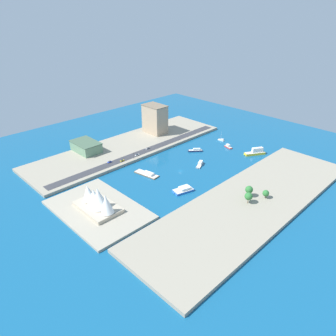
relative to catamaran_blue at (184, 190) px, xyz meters
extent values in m
plane|color=#145684|center=(28.73, -26.36, -1.58)|extent=(440.00, 440.00, 0.00)
cube|color=#9E937F|center=(-53.00, -26.36, -0.13)|extent=(70.00, 240.00, 2.90)
cube|color=#9E937F|center=(110.46, -26.36, -0.13)|extent=(70.00, 240.00, 2.90)
cube|color=#A89E89|center=(27.86, 70.87, -0.58)|extent=(84.30, 55.39, 2.00)
cube|color=#38383D|center=(85.23, -26.36, 1.39)|extent=(10.09, 228.00, 0.15)
cube|color=blue|center=(0.09, 0.34, -0.64)|extent=(13.73, 19.82, 1.89)
cone|color=blue|center=(2.54, 9.53, -0.64)|extent=(2.08, 2.08, 1.70)
cube|color=white|center=(-0.30, -1.13, 1.42)|extent=(9.07, 10.77, 2.22)
cube|color=beige|center=(0.09, 0.34, 0.36)|extent=(13.18, 19.03, 0.10)
cube|color=#999EA3|center=(22.54, -48.82, -0.93)|extent=(10.43, 15.57, 1.30)
cone|color=#999EA3|center=(19.12, -41.64, -0.93)|extent=(1.56, 1.56, 1.17)
cube|color=white|center=(23.56, -50.96, 0.91)|extent=(6.49, 8.37, 2.38)
cube|color=beige|center=(22.54, -48.82, -0.23)|extent=(10.02, 14.95, 0.10)
cube|color=#1E284C|center=(49.11, -72.46, -0.71)|extent=(13.04, 14.43, 1.74)
cone|color=#1E284C|center=(54.52, -66.10, -0.71)|extent=(2.21, 2.21, 1.57)
cube|color=white|center=(48.20, -73.54, 1.19)|extent=(7.19, 7.86, 2.06)
cube|color=beige|center=(49.11, -72.46, 0.21)|extent=(12.52, 13.85, 0.10)
cube|color=red|center=(29.30, -107.82, -0.90)|extent=(10.85, 6.56, 1.37)
cone|color=red|center=(24.06, -106.30, -0.90)|extent=(1.53, 1.53, 1.24)
cube|color=white|center=(30.06, -108.04, 1.06)|extent=(5.53, 4.29, 2.54)
cube|color=beige|center=(29.30, -107.82, -0.16)|extent=(10.42, 6.30, 0.10)
cube|color=brown|center=(46.52, 3.06, -1.08)|extent=(26.75, 12.10, 1.01)
cone|color=brown|center=(59.51, 5.21, -1.08)|extent=(1.04, 1.04, 0.91)
cube|color=white|center=(43.93, 2.63, 0.49)|extent=(11.24, 6.72, 2.13)
cube|color=beige|center=(46.52, 3.06, -0.52)|extent=(25.68, 11.62, 0.10)
cube|color=yellow|center=(-2.38, -113.08, -0.29)|extent=(16.95, 22.96, 2.58)
cone|color=yellow|center=(3.83, -102.55, -0.29)|extent=(3.18, 3.18, 2.32)
cube|color=white|center=(-3.80, -115.50, 3.67)|extent=(9.61, 12.61, 5.35)
cube|color=beige|center=(-2.38, -113.08, 1.05)|extent=(16.27, 22.04, 0.10)
cube|color=white|center=(48.43, -119.50, -1.03)|extent=(8.14, 4.31, 1.10)
cone|color=white|center=(52.53, -118.78, -1.03)|extent=(1.14, 1.14, 0.99)
cube|color=white|center=(47.12, -119.72, 0.18)|extent=(3.86, 3.03, 1.33)
cube|color=beige|center=(48.43, -119.50, -0.44)|extent=(7.82, 4.13, 0.10)
cylinder|color=silver|center=(48.81, -119.43, 4.22)|extent=(0.24, 0.24, 9.41)
cube|color=tan|center=(120.33, -76.14, 18.56)|extent=(28.29, 19.20, 34.48)
cube|color=#7C6B55|center=(120.33, -76.14, 36.20)|extent=(29.43, 19.97, 0.80)
cube|color=slate|center=(130.63, 17.87, 6.41)|extent=(32.93, 21.41, 10.18)
cube|color=#47624A|center=(130.63, 17.87, 11.90)|extent=(34.25, 22.27, 0.80)
cylinder|color=black|center=(86.17, -32.46, 1.79)|extent=(0.27, 0.65, 0.64)
cylinder|color=black|center=(87.78, -32.39, 1.79)|extent=(0.27, 0.65, 0.64)
cylinder|color=black|center=(86.31, -36.03, 1.79)|extent=(0.27, 0.65, 0.64)
cylinder|color=black|center=(87.92, -35.97, 1.79)|extent=(0.27, 0.65, 0.64)
cube|color=#B7B7BC|center=(87.04, -34.21, 2.04)|extent=(2.02, 5.18, 0.71)
cube|color=#262D38|center=(87.05, -34.47, 2.64)|extent=(1.71, 2.92, 0.48)
cylinder|color=black|center=(83.10, 3.77, 1.79)|extent=(0.28, 0.65, 0.64)
cylinder|color=black|center=(81.36, 3.69, 1.79)|extent=(0.28, 0.65, 0.64)
cylinder|color=black|center=(82.96, 6.82, 1.79)|extent=(0.28, 0.65, 0.64)
cylinder|color=black|center=(81.23, 6.74, 1.79)|extent=(0.28, 0.65, 0.64)
cube|color=yellow|center=(82.16, 5.26, 2.05)|extent=(2.14, 4.45, 0.74)
cube|color=#262D38|center=(82.15, 5.48, 2.67)|extent=(1.82, 2.52, 0.49)
cylinder|color=black|center=(82.73, -16.51, 1.79)|extent=(0.27, 0.65, 0.64)
cylinder|color=black|center=(81.01, -16.46, 1.79)|extent=(0.27, 0.65, 0.64)
cylinder|color=black|center=(82.83, -12.89, 1.79)|extent=(0.27, 0.65, 0.64)
cylinder|color=black|center=(81.11, -12.84, 1.79)|extent=(0.27, 0.65, 0.64)
cube|color=white|center=(81.92, -14.68, 2.08)|extent=(2.07, 5.23, 0.80)
cube|color=#262D38|center=(81.93, -14.42, 2.73)|extent=(1.77, 2.95, 0.50)
cylinder|color=black|center=(87.81, 18.13, 1.79)|extent=(0.28, 0.65, 0.64)
cylinder|color=black|center=(89.58, 18.05, 1.79)|extent=(0.28, 0.65, 0.64)
cylinder|color=black|center=(87.68, 15.05, 1.79)|extent=(0.28, 0.65, 0.64)
cylinder|color=black|center=(89.45, 14.97, 1.79)|extent=(0.28, 0.65, 0.64)
cube|color=blue|center=(88.63, 16.55, 2.09)|extent=(2.16, 4.49, 0.82)
cube|color=#262D38|center=(88.62, 16.33, 2.76)|extent=(1.84, 2.54, 0.52)
cylinder|color=black|center=(79.02, -7.74, 4.07)|extent=(0.18, 0.18, 5.50)
cube|color=black|center=(79.02, -7.74, 7.32)|extent=(0.36, 0.36, 1.00)
sphere|color=red|center=(79.02, -7.74, 7.67)|extent=(0.24, 0.24, 0.24)
sphere|color=yellow|center=(79.02, -7.74, 7.32)|extent=(0.24, 0.24, 0.24)
sphere|color=green|center=(79.02, -7.74, 6.97)|extent=(0.24, 0.24, 0.24)
cube|color=#BCAD93|center=(27.86, 70.87, 1.92)|extent=(38.43, 24.34, 3.00)
cone|color=white|center=(14.60, 70.87, 11.06)|extent=(11.83, 10.26, 16.30)
cone|color=white|center=(24.68, 70.87, 11.73)|extent=(15.27, 13.15, 18.25)
cone|color=white|center=(31.55, 70.87, 9.80)|extent=(13.94, 12.84, 13.87)
cone|color=white|center=(40.20, 70.87, 9.78)|extent=(13.65, 11.41, 14.69)
cylinder|color=brown|center=(-58.90, -37.42, 2.61)|extent=(0.50, 0.50, 2.59)
sphere|color=#2D7233|center=(-58.90, -37.42, 6.09)|extent=(5.46, 5.46, 5.46)
cylinder|color=brown|center=(-47.63, -29.28, 3.45)|extent=(0.50, 0.50, 4.27)
sphere|color=#2D7233|center=(-47.63, -29.28, 8.18)|extent=(6.49, 6.49, 6.49)
cylinder|color=brown|center=(-52.87, -20.48, 3.28)|extent=(0.50, 0.50, 3.93)
sphere|color=#2D7233|center=(-52.87, -20.48, 7.87)|extent=(6.56, 6.56, 6.56)
camera|label=1|loc=(-161.69, 178.54, 145.92)|focal=33.82mm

